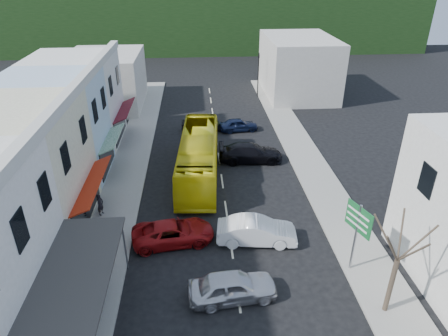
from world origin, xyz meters
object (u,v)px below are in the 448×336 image
bus (199,157)px  street_tree (397,260)px  pedestrian_left (100,203)px  car_white (257,232)px  direction_sign (355,239)px  car_silver (233,287)px  traffic_signal (258,75)px  car_red (173,232)px

bus → street_tree: size_ratio=1.79×
bus → pedestrian_left: bearing=-137.8°
car_white → direction_sign: (4.82, -2.83, 1.43)m
car_white → car_silver: bearing=163.2°
pedestrian_left → traffic_signal: 29.10m
bus → car_silver: size_ratio=2.64×
bus → car_white: bearing=-65.6°
bus → traffic_signal: (7.65, 20.01, 1.14)m
bus → car_silver: bus is taller
car_silver → direction_sign: 7.02m
car_white → street_tree: size_ratio=0.68×
pedestrian_left → car_red: bearing=-102.2°
car_red → pedestrian_left: size_ratio=2.71×
car_white → direction_sign: size_ratio=1.03×
direction_sign → car_white: bearing=130.7°
pedestrian_left → street_tree: size_ratio=0.26×
street_tree → traffic_signal: size_ratio=1.20×
car_silver → pedestrian_left: pedestrian_left is taller
car_red → direction_sign: direction_sign is taller
car_red → pedestrian_left: 5.84m
bus → car_red: 8.62m
car_silver → traffic_signal: (6.21, 33.21, 1.99)m
car_red → street_tree: bearing=-128.5°
bus → car_red: bearing=-97.8°
car_red → pedestrian_left: bearing=49.9°
pedestrian_left → direction_sign: (14.77, -6.32, 1.13)m
car_white → car_red: 5.04m
traffic_signal → direction_sign: bearing=88.4°
car_silver → traffic_signal: bearing=-16.9°
bus → car_white: bus is taller
car_red → pedestrian_left: pedestrian_left is taller
car_white → traffic_signal: (4.34, 28.77, 1.99)m
car_silver → car_red: 5.75m
traffic_signal → car_red: bearing=69.2°
bus → traffic_signal: 21.45m
car_silver → pedestrian_left: bearing=39.2°
car_red → street_tree: (10.51, -6.24, 2.53)m
car_white → traffic_signal: bearing=-2.6°
street_tree → traffic_signal: bearing=91.9°
bus → car_red: size_ratio=2.52×
direction_sign → street_tree: bearing=-96.6°
bus → car_silver: (1.44, -13.20, -0.85)m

